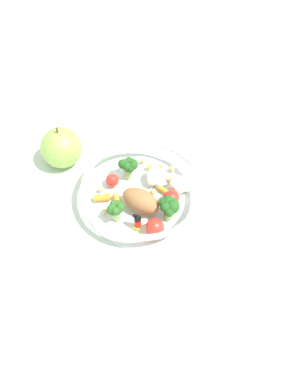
# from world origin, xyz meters

# --- Properties ---
(ground_plane) EXTENTS (2.40, 2.40, 0.00)m
(ground_plane) POSITION_xyz_m (0.00, 0.00, 0.00)
(ground_plane) COLOR silver
(food_container) EXTENTS (0.22, 0.22, 0.06)m
(food_container) POSITION_xyz_m (-0.01, -0.01, 0.03)
(food_container) COLOR white
(food_container) RESTS_ON ground_plane
(loose_apple) EXTENTS (0.08, 0.08, 0.09)m
(loose_apple) POSITION_xyz_m (0.17, -0.09, 0.04)
(loose_apple) COLOR #8CB74C
(loose_apple) RESTS_ON ground_plane
(folded_napkin) EXTENTS (0.14, 0.17, 0.01)m
(folded_napkin) POSITION_xyz_m (-0.16, 0.15, 0.00)
(folded_napkin) COLOR white
(folded_napkin) RESTS_ON ground_plane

